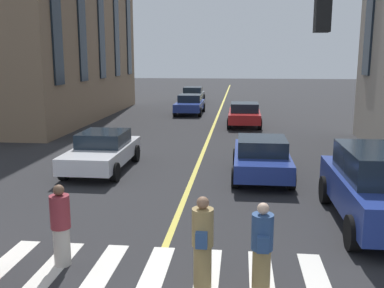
{
  "coord_description": "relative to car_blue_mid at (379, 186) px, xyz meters",
  "views": [
    {
      "loc": [
        -4.85,
        -1.54,
        4.01
      ],
      "look_at": [
        8.28,
        -0.11,
        1.4
      ],
      "focal_mm": 41.35,
      "sensor_mm": 36.0,
      "label": 1
    }
  ],
  "objects": [
    {
      "name": "crosswalk_marking",
      "position": [
        -3.09,
        4.9,
        -0.96
      ],
      "size": [
        2.4,
        6.45,
        0.01
      ],
      "color": "silver",
      "rests_on": "ground_plane"
    },
    {
      "name": "pedestrian_far",
      "position": [
        -2.87,
        6.76,
        -0.16
      ],
      "size": [
        0.38,
        0.38,
        1.63
      ],
      "color": "beige",
      "rests_on": "ground_plane"
    },
    {
      "name": "car_white_trailing",
      "position": [
        4.49,
        8.25,
        -0.27
      ],
      "size": [
        4.4,
        1.95,
        1.37
      ],
      "color": "silver",
      "rests_on": "ground_plane"
    },
    {
      "name": "car_blue_far",
      "position": [
        4.14,
        2.61,
        -0.27
      ],
      "size": [
        4.4,
        1.95,
        1.37
      ],
      "color": "navy",
      "rests_on": "ground_plane"
    },
    {
      "name": "car_red_near",
      "position": [
        15.58,
        3.1,
        -0.27
      ],
      "size": [
        4.4,
        1.95,
        1.37
      ],
      "color": "#B21E1E",
      "rests_on": "ground_plane"
    },
    {
      "name": "car_blue_mid",
      "position": [
        0.0,
        0.0,
        0.0
      ],
      "size": [
        4.7,
        2.14,
        1.88
      ],
      "color": "navy",
      "rests_on": "ground_plane"
    },
    {
      "name": "pedestrian_near",
      "position": [
        -3.42,
        3.96,
        -0.13
      ],
      "size": [
        0.5,
        0.38,
        1.67
      ],
      "color": "#997F4C",
      "rests_on": "ground_plane"
    },
    {
      "name": "lane_centre_line",
      "position": [
        14.24,
        4.9,
        -0.96
      ],
      "size": [
        80.0,
        0.16,
        0.01
      ],
      "color": "#D8C64C",
      "rests_on": "ground_plane"
    },
    {
      "name": "pedestrian_companion",
      "position": [
        -3.37,
        2.93,
        -0.18
      ],
      "size": [
        0.5,
        0.38,
        1.58
      ],
      "color": "#997F4C",
      "rests_on": "ground_plane"
    },
    {
      "name": "car_grey_parked_b",
      "position": [
        28.77,
        7.61,
        -0.27
      ],
      "size": [
        4.4,
        1.95,
        1.37
      ],
      "color": "slate",
      "rests_on": "ground_plane"
    },
    {
      "name": "car_blue_parked_a",
      "position": [
        20.76,
        6.95,
        -0.27
      ],
      "size": [
        4.4,
        1.95,
        1.37
      ],
      "color": "navy",
      "rests_on": "ground_plane"
    }
  ]
}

